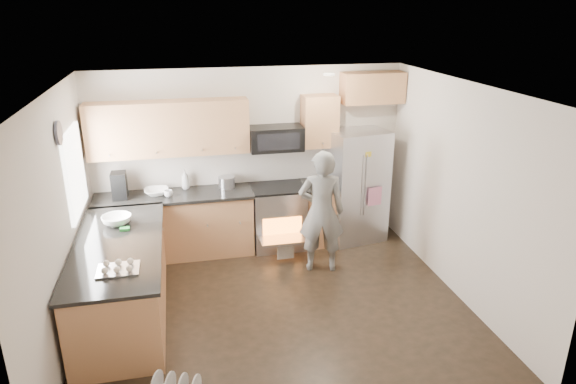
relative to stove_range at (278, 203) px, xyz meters
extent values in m
plane|color=black|center=(-0.35, -1.69, -0.68)|extent=(4.50, 4.50, 0.00)
cube|color=beige|center=(-0.35, 0.31, 0.62)|extent=(4.50, 0.04, 2.60)
cube|color=beige|center=(-0.35, -3.69, 0.62)|extent=(4.50, 0.04, 2.60)
cube|color=beige|center=(-2.60, -1.69, 0.62)|extent=(0.04, 4.00, 2.60)
cube|color=beige|center=(1.90, -1.69, 0.62)|extent=(0.04, 4.00, 2.60)
cube|color=white|center=(-0.35, -1.69, 1.92)|extent=(4.50, 4.00, 0.04)
cube|color=white|center=(-2.58, -0.69, 0.87)|extent=(0.04, 1.00, 1.00)
cylinder|color=#FEECCB|center=(0.55, -0.59, 1.91)|extent=(0.14, 0.14, 0.02)
cylinder|color=#474754|center=(-2.57, -1.24, 1.47)|extent=(0.03, 0.26, 0.26)
cube|color=#A96C43|center=(-1.48, 0.01, -0.24)|extent=(2.15, 0.60, 0.87)
cube|color=black|center=(-1.48, 0.00, 0.23)|extent=(2.19, 0.64, 0.04)
cube|color=#A96C43|center=(0.65, 0.01, -0.24)|extent=(0.50, 0.60, 0.87)
cube|color=black|center=(0.65, 0.00, 0.23)|extent=(0.54, 0.64, 0.04)
cube|color=#A96C43|center=(-1.47, 0.14, 1.15)|extent=(2.16, 0.33, 0.74)
cube|color=#A96C43|center=(0.65, 0.14, 1.15)|extent=(0.50, 0.33, 0.74)
cube|color=#A96C43|center=(1.43, 0.14, 1.60)|extent=(0.90, 0.33, 0.44)
imported|color=white|center=(-1.71, 0.06, 0.29)|extent=(0.33, 0.33, 0.08)
imported|color=silver|center=(-1.30, 0.21, 0.39)|extent=(0.11, 0.11, 0.28)
imported|color=silver|center=(-1.54, -0.07, 0.29)|extent=(0.12, 0.12, 0.09)
cylinder|color=#B7B7BC|center=(-0.72, 0.14, 0.33)|extent=(0.24, 0.24, 0.16)
cube|color=black|center=(-2.18, 0.00, 0.43)|extent=(0.19, 0.24, 0.37)
cylinder|color=#B7B7BC|center=(0.60, 0.16, 0.29)|extent=(0.09, 0.09, 0.07)
cube|color=#A96C43|center=(-2.10, -1.44, -0.24)|extent=(0.90, 2.30, 0.87)
cube|color=black|center=(-2.10, -1.44, 0.23)|extent=(0.96, 2.36, 0.04)
imported|color=white|center=(-2.15, -0.90, 0.30)|extent=(0.35, 0.35, 0.11)
cube|color=green|center=(-2.05, -1.10, 0.26)|extent=(0.11, 0.08, 0.03)
cube|color=#B7B7BC|center=(-2.04, -2.09, 0.29)|extent=(0.41, 0.31, 0.09)
cube|color=#B7B7BC|center=(0.00, -0.01, -0.23)|extent=(0.76, 0.62, 0.90)
cube|color=black|center=(0.00, -0.01, 0.24)|extent=(0.76, 0.60, 0.03)
cube|color=orange|center=(0.00, -0.33, -0.28)|extent=(0.56, 0.02, 0.34)
cube|color=#B7B7BC|center=(0.00, -0.49, -0.36)|extent=(0.70, 0.34, 0.03)
cube|color=silver|center=(0.00, -0.54, -0.50)|extent=(0.24, 0.03, 0.28)
cube|color=black|center=(0.00, 0.11, 0.94)|extent=(0.76, 0.40, 0.34)
cube|color=#B7B7BC|center=(1.20, 0.01, 0.17)|extent=(0.93, 0.78, 1.69)
cylinder|color=#B7B7BC|center=(1.17, -0.32, 0.29)|extent=(0.02, 0.02, 0.92)
cylinder|color=#B7B7BC|center=(1.22, -0.32, 0.29)|extent=(0.02, 0.02, 0.92)
cube|color=pink|center=(1.38, -0.32, 0.11)|extent=(0.22, 0.04, 0.28)
cube|color=#94B5EC|center=(1.03, -0.32, 0.57)|extent=(0.16, 0.03, 0.20)
imported|color=slate|center=(0.42, -0.85, 0.16)|extent=(0.68, 0.52, 1.67)
camera|label=1|loc=(-1.35, -6.86, 2.74)|focal=32.00mm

